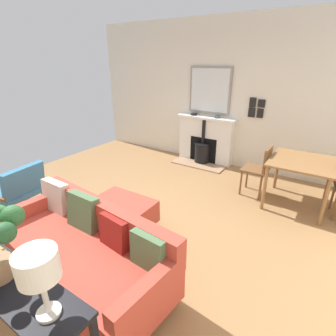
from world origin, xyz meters
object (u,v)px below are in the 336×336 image
Objects in this scene: mantel_bowl_far at (217,117)px; sofa at (85,249)px; armchair_accent at (19,188)px; table_lamp_far_end at (38,269)px; fireplace at (205,143)px; dining_chair_near_fireplace at (260,167)px; ottoman at (121,213)px; mantel_bowl_near at (194,114)px; dining_table at (301,167)px.

mantel_bowl_far is 3.74m from sofa.
armchair_accent is 2.69m from table_lamp_far_end.
fireplace is 4.62m from table_lamp_far_end.
mantel_bowl_far is 0.15× the size of dining_chair_near_fireplace.
mantel_bowl_far is at bearing 178.73° from ottoman.
table_lamp_far_end is (4.45, 1.42, 0.05)m from mantel_bowl_near.
mantel_bowl_near is 0.33× the size of table_lamp_far_end.
table_lamp_far_end is at bearing 31.04° from ottoman.
ottoman is 0.96× the size of dining_chair_near_fireplace.
armchair_accent is (3.37, -1.26, -0.01)m from fireplace.
fireplace is 10.28× the size of mantel_bowl_far.
dining_chair_near_fireplace is at bearing -89.88° from dining_table.
dining_table is at bearing 150.50° from sofa.
sofa is at bearing -29.50° from dining_table.
mantel_bowl_near is at bearing -170.68° from ottoman.
dining_table is at bearing 68.37° from mantel_bowl_near.
mantel_bowl_near is 0.19× the size of armchair_accent.
dining_table is (0.91, 1.76, -0.39)m from mantel_bowl_far.
ottoman is (2.86, 0.18, -0.20)m from fireplace.
dining_chair_near_fireplace is at bearing 160.38° from sofa.
ottoman is 2.71m from dining_table.
table_lamp_far_end is (1.06, 2.38, 0.65)m from armchair_accent.
mantel_bowl_far reaches higher than ottoman.
sofa is 4.64× the size of table_lamp_far_end.
ottoman is at bearing -148.96° from table_lamp_far_end.
sofa is at bearing 80.49° from armchair_accent.
dining_chair_near_fireplace reaches higher than dining_table.
table_lamp_far_end is (1.58, 0.95, 0.84)m from ottoman.
fireplace is 1.68m from dining_chair_near_fireplace.
fireplace is 8.78× the size of mantel_bowl_near.
sofa is 1.27m from table_lamp_far_end.
dining_chair_near_fireplace is (-3.54, 0.30, -0.57)m from table_lamp_far_end.
armchair_accent is 1.76× the size of table_lamp_far_end.
table_lamp_far_end reaches higher than mantel_bowl_far.
ottoman is at bearing 3.56° from fireplace.
dining_table is (-2.48, 3.26, 0.21)m from armchair_accent.
fireplace is at bearing 159.59° from armchair_accent.
ottoman is 1.03× the size of armchair_accent.
fireplace is at bearing -165.72° from table_lamp_far_end.
mantel_bowl_far is 2.02m from dining_table.
dining_chair_near_fireplace is (0.90, 1.42, 0.07)m from fireplace.
sofa is 0.85m from ottoman.
table_lamp_far_end is 3.60m from dining_chair_near_fireplace.
table_lamp_far_end reaches higher than sofa.
dining_chair_near_fireplace is (0.00, -0.58, -0.13)m from dining_table.
table_lamp_far_end is at bearing 14.28° from fireplace.
mantel_bowl_near is 4.67m from table_lamp_far_end.
ottoman is at bearing 109.88° from armchair_accent.
mantel_bowl_far is 0.15× the size of ottoman.
dining_table is (-1.96, 1.83, 0.40)m from ottoman.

